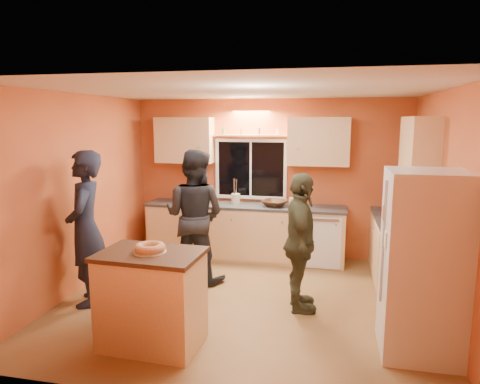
% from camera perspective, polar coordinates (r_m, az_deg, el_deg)
% --- Properties ---
extents(ground, '(4.50, 4.50, 0.00)m').
position_cam_1_polar(ground, '(5.55, 0.66, -14.41)').
color(ground, brown).
rests_on(ground, ground).
extents(room_shell, '(4.54, 4.04, 2.61)m').
position_cam_1_polar(room_shell, '(5.49, 2.77, 2.88)').
color(room_shell, '#CC6934').
rests_on(room_shell, ground).
extents(back_counter, '(4.23, 0.62, 0.90)m').
position_cam_1_polar(back_counter, '(6.98, 3.54, -5.43)').
color(back_counter, tan).
rests_on(back_counter, ground).
extents(right_counter, '(0.62, 1.84, 0.90)m').
position_cam_1_polar(right_counter, '(5.84, 21.06, -9.09)').
color(right_counter, tan).
rests_on(right_counter, ground).
extents(refrigerator, '(0.72, 0.70, 1.80)m').
position_cam_1_polar(refrigerator, '(4.48, 23.20, -8.87)').
color(refrigerator, silver).
rests_on(refrigerator, ground).
extents(island, '(1.04, 0.73, 0.97)m').
position_cam_1_polar(island, '(4.50, -11.69, -13.72)').
color(island, tan).
rests_on(island, ground).
extents(bundt_pastry, '(0.31, 0.31, 0.09)m').
position_cam_1_polar(bundt_pastry, '(4.32, -11.93, -7.30)').
color(bundt_pastry, '#B07748').
rests_on(bundt_pastry, island).
extents(person_left, '(0.66, 0.81, 1.90)m').
position_cam_1_polar(person_left, '(5.56, -19.89, -4.60)').
color(person_left, black).
rests_on(person_left, ground).
extents(person_center, '(1.00, 0.83, 1.86)m').
position_cam_1_polar(person_center, '(6.03, -6.10, -3.18)').
color(person_center, black).
rests_on(person_center, ground).
extents(person_right, '(0.55, 1.02, 1.66)m').
position_cam_1_polar(person_right, '(5.11, 8.03, -6.74)').
color(person_right, '#373A24').
rests_on(person_right, ground).
extents(mixing_bowl, '(0.50, 0.50, 0.10)m').
position_cam_1_polar(mixing_bowl, '(6.84, 4.60, -1.50)').
color(mixing_bowl, '#301F10').
rests_on(mixing_bowl, back_counter).
extents(utensil_crock, '(0.14, 0.14, 0.17)m').
position_cam_1_polar(utensil_crock, '(6.98, -0.58, -0.93)').
color(utensil_crock, beige).
rests_on(utensil_crock, back_counter).
extents(potted_plant, '(0.32, 0.30, 0.30)m').
position_cam_1_polar(potted_plant, '(5.45, 22.62, -3.99)').
color(potted_plant, gray).
rests_on(potted_plant, right_counter).
extents(red_box, '(0.16, 0.12, 0.07)m').
position_cam_1_polar(red_box, '(6.05, 21.51, -3.73)').
color(red_box, '#B2361B').
rests_on(red_box, right_counter).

